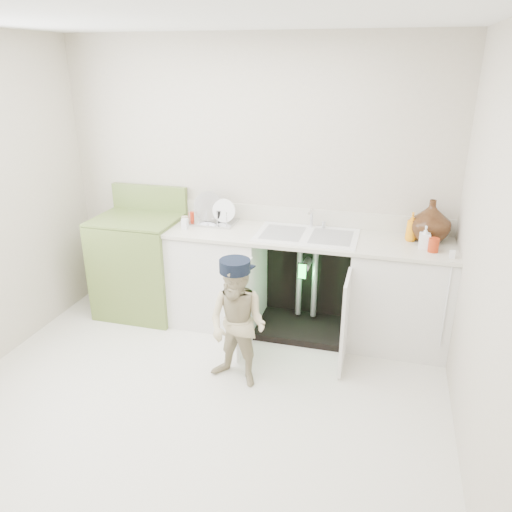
{
  "coord_description": "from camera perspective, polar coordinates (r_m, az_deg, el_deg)",
  "views": [
    {
      "loc": [
        1.18,
        -2.73,
        2.27
      ],
      "look_at": [
        0.24,
        0.7,
        0.87
      ],
      "focal_mm": 35.0,
      "sensor_mm": 36.0,
      "label": 1
    }
  ],
  "objects": [
    {
      "name": "avocado_stove",
      "position": [
        4.83,
        -13.02,
        -0.85
      ],
      "size": [
        0.76,
        0.65,
        1.17
      ],
      "color": "olive",
      "rests_on": "ground"
    },
    {
      "name": "room_shell",
      "position": [
        3.15,
        -7.66,
        2.3
      ],
      "size": [
        6.0,
        5.5,
        1.26
      ],
      "color": "beige",
      "rests_on": "ground"
    },
    {
      "name": "repair_worker",
      "position": [
        3.65,
        -2.12,
        -7.71
      ],
      "size": [
        0.68,
        0.8,
        0.98
      ],
      "rotation": [
        0.0,
        0.0,
        -0.25
      ],
      "color": "tan",
      "rests_on": "ground"
    },
    {
      "name": "counter_run",
      "position": [
        4.37,
        6.08,
        -2.91
      ],
      "size": [
        2.44,
        1.02,
        1.24
      ],
      "color": "silver",
      "rests_on": "ground"
    },
    {
      "name": "ground",
      "position": [
        3.74,
        -6.69,
        -16.08
      ],
      "size": [
        3.5,
        3.5,
        0.0
      ],
      "primitive_type": "plane",
      "color": "beige",
      "rests_on": "ground"
    }
  ]
}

